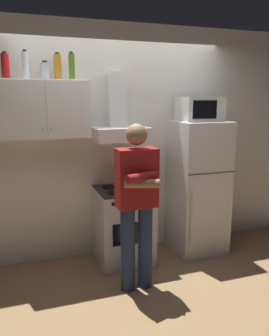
% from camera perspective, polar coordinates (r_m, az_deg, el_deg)
% --- Properties ---
extents(ground_plane, '(7.00, 7.00, 0.00)m').
position_cam_1_polar(ground_plane, '(3.94, 0.00, -16.60)').
color(ground_plane, olive).
extents(back_wall_tiled, '(4.80, 0.10, 2.70)m').
position_cam_1_polar(back_wall_tiled, '(4.07, -2.76, 4.38)').
color(back_wall_tiled, silver).
rests_on(back_wall_tiled, ground_plane).
extents(upper_cabinet, '(0.90, 0.37, 0.60)m').
position_cam_1_polar(upper_cabinet, '(3.67, -14.83, 9.47)').
color(upper_cabinet, white).
extents(stove_oven, '(0.60, 0.62, 0.87)m').
position_cam_1_polar(stove_oven, '(3.96, -1.89, -9.56)').
color(stove_oven, silver).
rests_on(stove_oven, ground_plane).
extents(range_hood, '(0.60, 0.44, 0.75)m').
position_cam_1_polar(range_hood, '(3.82, -2.57, 7.62)').
color(range_hood, white).
extents(refrigerator, '(0.60, 0.62, 1.60)m').
position_cam_1_polar(refrigerator, '(4.21, 10.54, -3.20)').
color(refrigerator, silver).
rests_on(refrigerator, ground_plane).
extents(microwave, '(0.48, 0.37, 0.28)m').
position_cam_1_polar(microwave, '(4.09, 10.90, 9.70)').
color(microwave, silver).
rests_on(microwave, refrigerator).
extents(person_standing, '(0.38, 0.33, 1.64)m').
position_cam_1_polar(person_standing, '(3.25, 0.39, -5.64)').
color(person_standing, navy).
rests_on(person_standing, ground_plane).
extents(cooking_pot, '(0.31, 0.21, 0.11)m').
position_cam_1_polar(cooking_pot, '(3.74, 0.51, -2.85)').
color(cooking_pot, '#B7BABF').
rests_on(cooking_pot, stove_oven).
extents(bottle_vodka_clear, '(0.07, 0.07, 0.28)m').
position_cam_1_polar(bottle_vodka_clear, '(3.67, -17.82, 16.09)').
color(bottle_vodka_clear, silver).
rests_on(bottle_vodka_clear, upper_cabinet).
extents(bottle_olive_oil, '(0.06, 0.06, 0.28)m').
position_cam_1_polar(bottle_olive_oil, '(3.69, -10.49, 16.38)').
color(bottle_olive_oil, '#4C6B19').
rests_on(bottle_olive_oil, upper_cabinet).
extents(bottle_liquor_amber, '(0.08, 0.08, 0.27)m').
position_cam_1_polar(bottle_liquor_amber, '(3.74, -12.77, 16.20)').
color(bottle_liquor_amber, '#B7721E').
rests_on(bottle_liquor_amber, upper_cabinet).
extents(bottle_soda_red, '(0.08, 0.08, 0.26)m').
position_cam_1_polar(bottle_soda_red, '(3.68, -20.86, 15.69)').
color(bottle_soda_red, red).
rests_on(bottle_soda_red, upper_cabinet).
extents(bottle_canister_steel, '(0.10, 0.10, 0.19)m').
position_cam_1_polar(bottle_canister_steel, '(3.71, -14.78, 15.47)').
color(bottle_canister_steel, '#B2B5BA').
rests_on(bottle_canister_steel, upper_cabinet).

